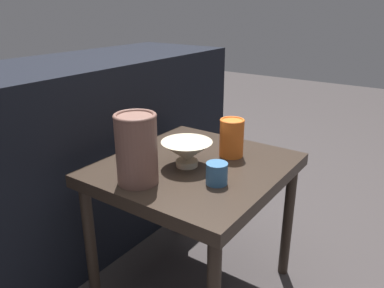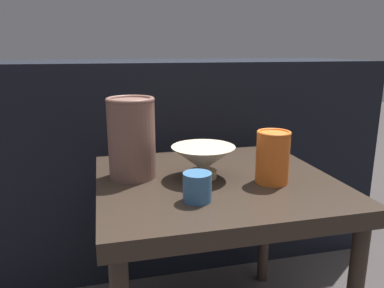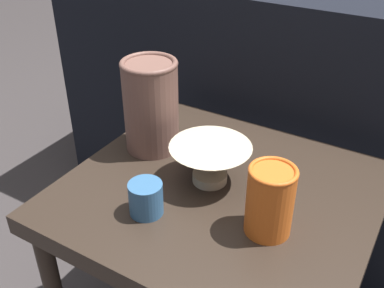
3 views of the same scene
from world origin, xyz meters
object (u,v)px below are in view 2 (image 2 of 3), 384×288
object	(u,v)px
vase_textured_left	(132,137)
vase_colorful_right	(273,156)
cup	(197,187)
bowl	(203,159)

from	to	relation	value
vase_textured_left	vase_colorful_right	world-z (taller)	vase_textured_left
vase_colorful_right	cup	world-z (taller)	vase_colorful_right
vase_colorful_right	cup	distance (m)	0.22
vase_textured_left	cup	size ratio (longest dim) A/B	3.24
bowl	vase_textured_left	distance (m)	0.18
vase_textured_left	vase_colorful_right	distance (m)	0.34
bowl	vase_colorful_right	world-z (taller)	vase_colorful_right
vase_textured_left	bowl	bearing A→B (deg)	-15.71
cup	vase_colorful_right	bearing A→B (deg)	18.43
bowl	cup	xyz separation A→B (m)	(-0.05, -0.14, -0.02)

